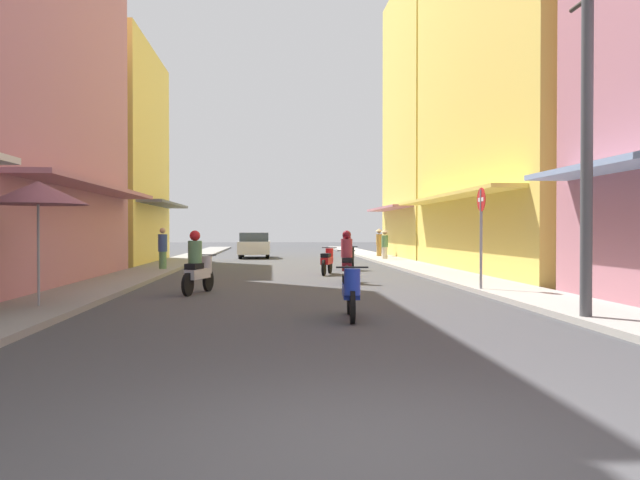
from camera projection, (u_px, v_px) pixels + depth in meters
name	position (u px, v px, depth m)	size (l,w,h in m)	color
ground_plane	(289.00, 268.00, 27.00)	(116.41, 116.41, 0.00)	#424244
sidewalk_left	(162.00, 267.00, 26.60)	(1.86, 60.91, 0.12)	gray
sidewalk_right	(412.00, 266.00, 27.39)	(1.86, 60.91, 0.12)	#ADA89E
building_left_far	(88.00, 157.00, 29.54)	(7.05, 8.95, 10.00)	#EFD159
building_right_mid	(540.00, 104.00, 23.67)	(7.05, 13.94, 12.52)	#EFD159
building_right_far	(450.00, 122.00, 35.60)	(7.05, 9.38, 15.23)	#EFD159
motorbike_blue	(351.00, 291.00, 11.34)	(0.55, 1.81, 0.96)	black
motorbike_red	(327.00, 260.00, 22.82)	(0.68, 1.77, 0.96)	black
motorbike_maroon	(347.00, 259.00, 19.20)	(0.55, 1.81, 1.58)	black
motorbike_black	(348.00, 252.00, 25.49)	(0.55, 1.81, 1.58)	black
motorbike_silver	(198.00, 266.00, 15.88)	(0.72, 1.75, 1.58)	black
parked_car	(255.00, 245.00, 36.63)	(1.79, 4.11, 1.45)	silver
pedestrian_foreground	(379.00, 241.00, 36.32)	(0.44, 0.44, 1.69)	#BF8C3F
pedestrian_midway	(163.00, 250.00, 24.22)	(0.34, 0.34, 1.68)	#598C59
pedestrian_crossing	(385.00, 243.00, 33.01)	(0.44, 0.44, 1.65)	beige
vendor_umbrella	(38.00, 193.00, 12.32)	(1.90, 1.90, 2.53)	#99999E
utility_pole	(587.00, 139.00, 10.80)	(0.20, 1.20, 6.09)	#4C4C4F
street_sign_no_entry	(481.00, 225.00, 15.96)	(0.07, 0.60, 2.65)	gray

